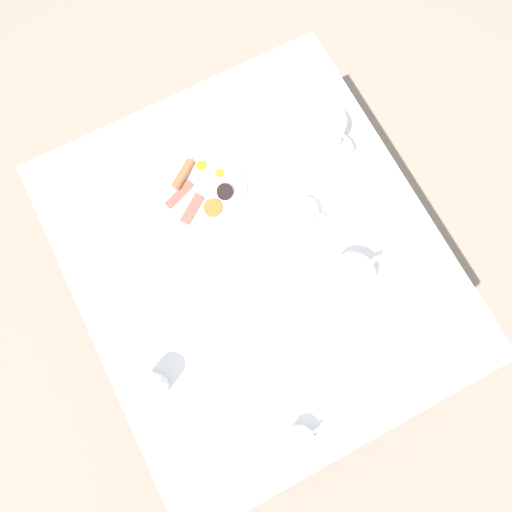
{
  "coord_description": "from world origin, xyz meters",
  "views": [
    {
      "loc": [
        -0.15,
        -0.3,
        2.17
      ],
      "look_at": [
        0.0,
        0.0,
        0.79
      ],
      "focal_mm": 35.0,
      "sensor_mm": 36.0,
      "label": 1
    }
  ],
  "objects_px": {
    "teacup_with_saucer_left": "(303,214)",
    "spoon_for_tea": "(255,266)",
    "water_glass_tall": "(151,386)",
    "knife_by_plate": "(269,369)",
    "teapot_near": "(350,277)",
    "fork_by_plate": "(193,333)",
    "fork_spare": "(98,176)",
    "creamer_jug": "(301,438)",
    "teapot_far": "(324,129)",
    "breakfast_plate": "(202,188)"
  },
  "relations": [
    {
      "from": "water_glass_tall",
      "to": "fork_by_plate",
      "type": "xyz_separation_m",
      "value": [
        0.15,
        0.08,
        -0.06
      ]
    },
    {
      "from": "teapot_near",
      "to": "spoon_for_tea",
      "type": "relative_size",
      "value": 1.46
    },
    {
      "from": "teacup_with_saucer_left",
      "to": "creamer_jug",
      "type": "distance_m",
      "value": 0.62
    },
    {
      "from": "teapot_far",
      "to": "water_glass_tall",
      "type": "bearing_deg",
      "value": 96.21
    },
    {
      "from": "breakfast_plate",
      "to": "fork_spare",
      "type": "distance_m",
      "value": 0.32
    },
    {
      "from": "breakfast_plate",
      "to": "fork_by_plate",
      "type": "distance_m",
      "value": 0.43
    },
    {
      "from": "teacup_with_saucer_left",
      "to": "spoon_for_tea",
      "type": "xyz_separation_m",
      "value": [
        -0.19,
        -0.07,
        -0.03
      ]
    },
    {
      "from": "teapot_far",
      "to": "teacup_with_saucer_left",
      "type": "relative_size",
      "value": 1.27
    },
    {
      "from": "teapot_near",
      "to": "knife_by_plate",
      "type": "distance_m",
      "value": 0.34
    },
    {
      "from": "teacup_with_saucer_left",
      "to": "creamer_jug",
      "type": "height_order",
      "value": "teacup_with_saucer_left"
    },
    {
      "from": "teapot_far",
      "to": "knife_by_plate",
      "type": "bearing_deg",
      "value": 115.4
    },
    {
      "from": "teacup_with_saucer_left",
      "to": "fork_spare",
      "type": "xyz_separation_m",
      "value": [
        -0.48,
        0.4,
        -0.03
      ]
    },
    {
      "from": "teapot_near",
      "to": "fork_spare",
      "type": "distance_m",
      "value": 0.81
    },
    {
      "from": "fork_by_plate",
      "to": "knife_by_plate",
      "type": "distance_m",
      "value": 0.23
    },
    {
      "from": "teapot_far",
      "to": "knife_by_plate",
      "type": "relative_size",
      "value": 1.0
    },
    {
      "from": "fork_by_plate",
      "to": "fork_spare",
      "type": "bearing_deg",
      "value": 95.21
    },
    {
      "from": "fork_by_plate",
      "to": "teapot_far",
      "type": "bearing_deg",
      "value": 30.08
    },
    {
      "from": "fork_spare",
      "to": "water_glass_tall",
      "type": "bearing_deg",
      "value": -99.06
    },
    {
      "from": "teapot_far",
      "to": "knife_by_plate",
      "type": "distance_m",
      "value": 0.72
    },
    {
      "from": "water_glass_tall",
      "to": "knife_by_plate",
      "type": "xyz_separation_m",
      "value": [
        0.29,
        -0.1,
        -0.06
      ]
    },
    {
      "from": "fork_by_plate",
      "to": "fork_spare",
      "type": "height_order",
      "value": "same"
    },
    {
      "from": "teapot_near",
      "to": "creamer_jug",
      "type": "xyz_separation_m",
      "value": [
        -0.32,
        -0.31,
        -0.02
      ]
    },
    {
      "from": "fork_by_plate",
      "to": "knife_by_plate",
      "type": "bearing_deg",
      "value": -52.76
    },
    {
      "from": "teapot_far",
      "to": "creamer_jug",
      "type": "distance_m",
      "value": 0.87
    },
    {
      "from": "spoon_for_tea",
      "to": "fork_by_plate",
      "type": "bearing_deg",
      "value": -159.81
    },
    {
      "from": "teapot_near",
      "to": "spoon_for_tea",
      "type": "xyz_separation_m",
      "value": [
        -0.21,
        0.16,
        -0.05
      ]
    },
    {
      "from": "teacup_with_saucer_left",
      "to": "spoon_for_tea",
      "type": "relative_size",
      "value": 1.09
    },
    {
      "from": "knife_by_plate",
      "to": "fork_spare",
      "type": "distance_m",
      "value": 0.77
    },
    {
      "from": "water_glass_tall",
      "to": "fork_spare",
      "type": "relative_size",
      "value": 0.71
    },
    {
      "from": "creamer_jug",
      "to": "breakfast_plate",
      "type": "bearing_deg",
      "value": 83.99
    },
    {
      "from": "spoon_for_tea",
      "to": "fork_spare",
      "type": "relative_size",
      "value": 0.85
    },
    {
      "from": "spoon_for_tea",
      "to": "teacup_with_saucer_left",
      "type": "bearing_deg",
      "value": 19.84
    },
    {
      "from": "fork_by_plate",
      "to": "knife_by_plate",
      "type": "xyz_separation_m",
      "value": [
        0.14,
        -0.18,
        -0.0
      ]
    },
    {
      "from": "teapot_near",
      "to": "spoon_for_tea",
      "type": "height_order",
      "value": "teapot_near"
    },
    {
      "from": "teapot_near",
      "to": "breakfast_plate",
      "type": "bearing_deg",
      "value": -68.35
    },
    {
      "from": "creamer_jug",
      "to": "fork_spare",
      "type": "height_order",
      "value": "creamer_jug"
    },
    {
      "from": "teapot_far",
      "to": "water_glass_tall",
      "type": "height_order",
      "value": "teapot_far"
    },
    {
      "from": "teapot_far",
      "to": "spoon_for_tea",
      "type": "relative_size",
      "value": 1.38
    },
    {
      "from": "teapot_near",
      "to": "fork_by_plate",
      "type": "height_order",
      "value": "teapot_near"
    },
    {
      "from": "creamer_jug",
      "to": "knife_by_plate",
      "type": "height_order",
      "value": "creamer_jug"
    },
    {
      "from": "breakfast_plate",
      "to": "teapot_far",
      "type": "xyz_separation_m",
      "value": [
        0.4,
        -0.02,
        0.05
      ]
    },
    {
      "from": "breakfast_plate",
      "to": "teacup_with_saucer_left",
      "type": "distance_m",
      "value": 0.31
    },
    {
      "from": "teapot_near",
      "to": "water_glass_tall",
      "type": "distance_m",
      "value": 0.61
    },
    {
      "from": "knife_by_plate",
      "to": "fork_spare",
      "type": "xyz_separation_m",
      "value": [
        -0.19,
        0.74,
        0.0
      ]
    },
    {
      "from": "spoon_for_tea",
      "to": "fork_spare",
      "type": "xyz_separation_m",
      "value": [
        -0.29,
        0.47,
        0.0
      ]
    },
    {
      "from": "teapot_near",
      "to": "fork_by_plate",
      "type": "bearing_deg",
      "value": -15.84
    },
    {
      "from": "breakfast_plate",
      "to": "knife_by_plate",
      "type": "height_order",
      "value": "breakfast_plate"
    },
    {
      "from": "breakfast_plate",
      "to": "fork_spare",
      "type": "relative_size",
      "value": 1.55
    },
    {
      "from": "teacup_with_saucer_left",
      "to": "fork_by_plate",
      "type": "xyz_separation_m",
      "value": [
        -0.43,
        -0.16,
        -0.03
      ]
    },
    {
      "from": "teapot_near",
      "to": "teapot_far",
      "type": "bearing_deg",
      "value": -117.33
    }
  ]
}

